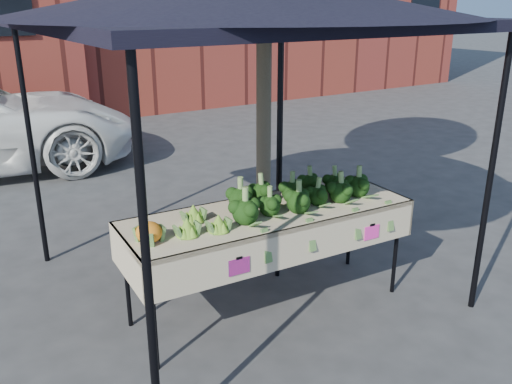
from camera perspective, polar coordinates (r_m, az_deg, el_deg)
name	(u,v)px	position (r m, az deg, el deg)	size (l,w,h in m)	color
ground	(257,317)	(4.65, 0.15, -13.04)	(90.00, 90.00, 0.00)	#303033
table	(269,261)	(4.56, 1.37, -7.25)	(2.44, 0.93, 0.90)	beige
canopy	(241,140)	(4.67, -1.64, 5.48)	(3.16, 3.16, 2.74)	black
broccoli_heap	(295,189)	(4.50, 4.16, 0.32)	(1.36, 0.56, 0.25)	black
romanesco_cluster	(196,217)	(4.02, -6.36, -2.60)	(0.42, 0.46, 0.19)	#80BA3A
cauliflower_pair	(149,231)	(3.85, -11.25, -4.02)	(0.19, 0.19, 0.17)	orange
street_tree	(264,18)	(5.76, 0.87, 17.93)	(2.38, 2.38, 4.69)	#1E4C14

